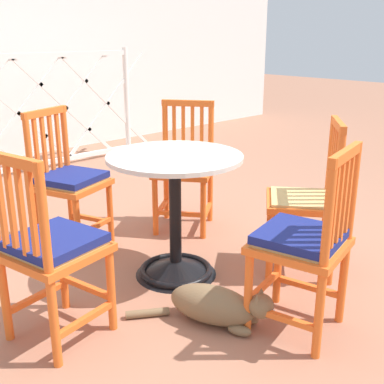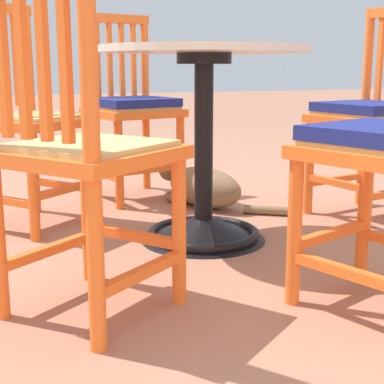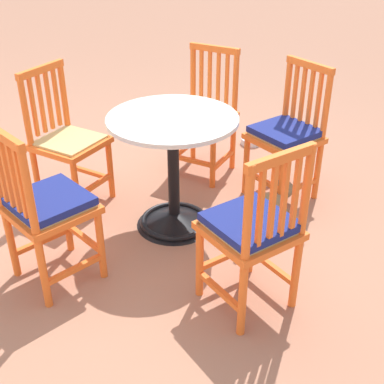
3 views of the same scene
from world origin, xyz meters
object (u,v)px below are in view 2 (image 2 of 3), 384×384
object	(u,v)px
orange_chair_tucked_in	(25,122)
tabby_cat	(199,186)
cafe_table	(204,167)
orange_chair_by_planter	(80,155)
orange_chair_facing_out	(131,109)
orange_chair_near_fence	(372,116)

from	to	relation	value
orange_chair_tucked_in	tabby_cat	distance (m)	0.86
cafe_table	orange_chair_by_planter	xyz separation A→B (m)	(0.55, 0.52, 0.15)
orange_chair_tucked_in	orange_chair_facing_out	world-z (taller)	same
orange_chair_by_planter	tabby_cat	distance (m)	1.34
orange_chair_by_planter	orange_chair_facing_out	size ratio (longest dim) A/B	1.00
orange_chair_facing_out	orange_chair_near_fence	bearing A→B (deg)	139.68
cafe_table	orange_chair_by_planter	distance (m)	0.78
orange_chair_facing_out	tabby_cat	size ratio (longest dim) A/B	1.45
orange_chair_tucked_in	orange_chair_by_planter	bearing A→B (deg)	92.66
orange_chair_facing_out	tabby_cat	world-z (taller)	orange_chair_facing_out
cafe_table	orange_chair_tucked_in	xyz separation A→B (m)	(0.60, -0.48, 0.15)
cafe_table	orange_chair_facing_out	xyz separation A→B (m)	(0.06, -0.83, 0.16)
orange_chair_by_planter	tabby_cat	size ratio (longest dim) A/B	1.45
cafe_table	orange_chair_tucked_in	world-z (taller)	orange_chair_tucked_in
orange_chair_tucked_in	orange_chair_near_fence	bearing A→B (deg)	164.47
orange_chair_tucked_in	orange_chair_by_planter	world-z (taller)	same
tabby_cat	orange_chair_facing_out	bearing A→B (deg)	-49.24
orange_chair_tucked_in	orange_chair_facing_out	xyz separation A→B (m)	(-0.54, -0.35, 0.01)
orange_chair_tucked_in	orange_chair_near_fence	distance (m)	1.47
orange_chair_near_fence	orange_chair_facing_out	world-z (taller)	same
orange_chair_tucked_in	orange_chair_by_planter	xyz separation A→B (m)	(-0.05, 1.00, 0.00)
orange_chair_by_planter	cafe_table	bearing A→B (deg)	-136.54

